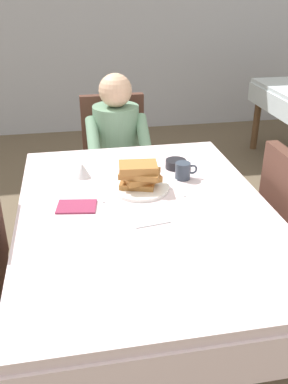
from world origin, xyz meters
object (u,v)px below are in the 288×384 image
chair_diner (115,154)px  fork_left_of_plate (100,194)px  breakfast_stack (139,175)px  knife_right_of_plate (180,187)px  diner_person (117,144)px  spoon_near_edge (153,224)px  cup_coffee (183,171)px  syrup_pitcher (82,170)px  dining_table_main (145,225)px  bowl_butter (176,164)px  plate_breakfast (140,187)px

chair_diner → fork_left_of_plate: size_ratio=5.17×
breakfast_stack → knife_right_of_plate: (0.19, -0.02, -0.07)m
diner_person → spoon_near_edge: diner_person is taller
cup_coffee → syrup_pitcher: bearing=167.6°
dining_table_main → syrup_pitcher: bearing=124.2°
syrup_pitcher → breakfast_stack: bearing=-35.4°
cup_coffee → syrup_pitcher: cup_coffee is taller
chair_diner → bowl_butter: 0.84m
plate_breakfast → spoon_near_edge: bearing=-90.5°
syrup_pitcher → knife_right_of_plate: size_ratio=0.40×
bowl_butter → spoon_near_edge: size_ratio=0.73×
dining_table_main → fork_left_of_plate: (-0.18, 0.17, 0.09)m
syrup_pitcher → plate_breakfast: bearing=-35.3°
cup_coffee → fork_left_of_plate: size_ratio=0.63×
diner_person → fork_left_of_plate: (-0.18, -0.85, 0.07)m
syrup_pitcher → cup_coffee: bearing=-12.4°
diner_person → plate_breakfast: bearing=90.7°
dining_table_main → plate_breakfast: (0.01, 0.19, 0.10)m
plate_breakfast → cup_coffee: 0.25m
chair_diner → breakfast_stack: chair_diner is taller
bowl_butter → knife_right_of_plate: bearing=-99.7°
plate_breakfast → cup_coffee: cup_coffee is taller
plate_breakfast → dining_table_main: bearing=-92.6°
breakfast_stack → fork_left_of_plate: 0.20m
diner_person → syrup_pitcher: bearing=68.7°
diner_person → cup_coffee: bearing=108.0°
plate_breakfast → fork_left_of_plate: 0.19m
plate_breakfast → bowl_butter: size_ratio=2.55×
diner_person → bowl_butter: bearing=111.3°
chair_diner → plate_breakfast: chair_diner is taller
plate_breakfast → chair_diner: bearing=90.6°
plate_breakfast → syrup_pitcher: syrup_pitcher is taller
plate_breakfast → syrup_pitcher: size_ratio=3.50×
bowl_butter → spoon_near_edge: bowl_butter is taller
chair_diner → cup_coffee: chair_diner is taller
diner_person → breakfast_stack: (0.01, -0.82, 0.15)m
fork_left_of_plate → knife_right_of_plate: 0.38m
chair_diner → bowl_butter: bearing=107.3°
diner_person → knife_right_of_plate: (0.20, -0.85, 0.07)m
syrup_pitcher → fork_left_of_plate: syrup_pitcher is taller
plate_breakfast → cup_coffee: (0.23, 0.08, 0.03)m
dining_table_main → fork_left_of_plate: bearing=137.4°
dining_table_main → plate_breakfast: bearing=87.4°
chair_diner → cup_coffee: bearing=105.0°
plate_breakfast → breakfast_stack: bearing=152.2°
diner_person → fork_left_of_plate: 0.87m
chair_diner → breakfast_stack: 1.02m
diner_person → plate_breakfast: size_ratio=4.00×
breakfast_stack → knife_right_of_plate: breakfast_stack is taller
diner_person → breakfast_stack: size_ratio=5.28×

